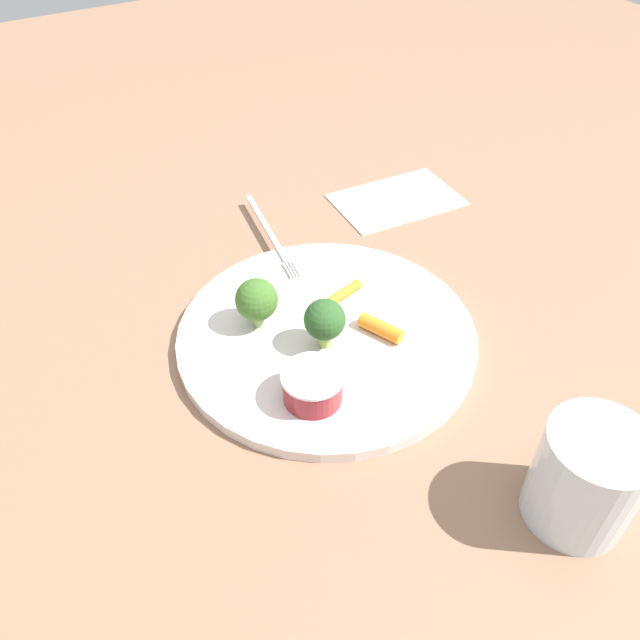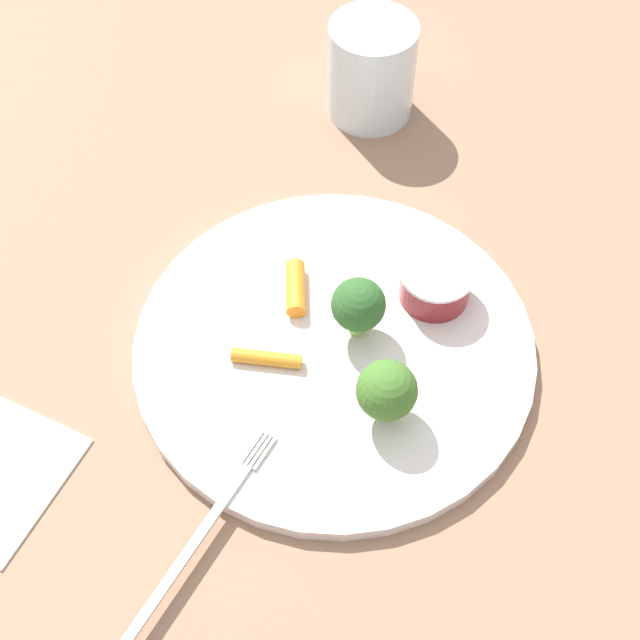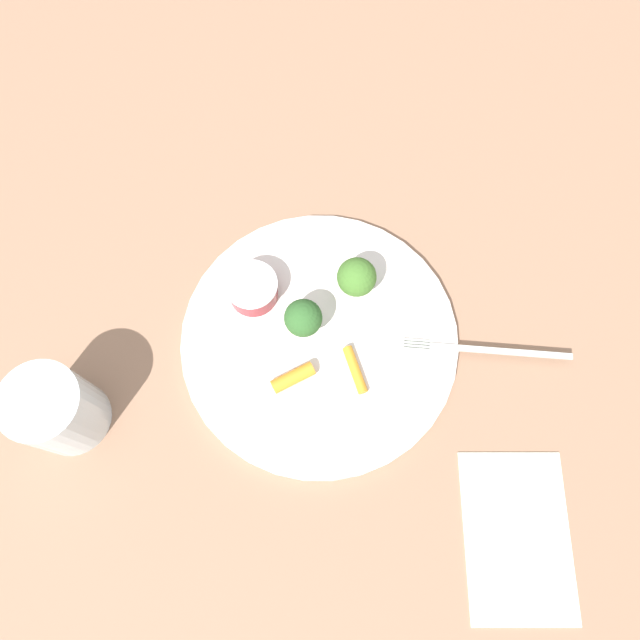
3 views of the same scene
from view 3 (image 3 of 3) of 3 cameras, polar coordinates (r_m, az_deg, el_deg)
ground_plane at (r=0.66m, az=-0.05°, el=-2.01°), size 2.40×2.40×0.00m
plate at (r=0.65m, az=-0.05°, el=-1.86°), size 0.30×0.30×0.01m
sauce_cup at (r=0.65m, az=-6.41°, el=2.92°), size 0.06×0.06×0.03m
broccoli_floret_0 at (r=0.62m, az=-1.60°, el=0.16°), size 0.04×0.04×0.05m
broccoli_floret_1 at (r=0.64m, az=3.49°, el=4.05°), size 0.04×0.04×0.05m
carrot_stick_0 at (r=0.63m, az=-2.58°, el=-5.47°), size 0.03×0.05×0.01m
carrot_stick_1 at (r=0.63m, az=3.34°, el=-4.73°), size 0.05×0.02×0.01m
fork at (r=0.66m, az=15.28°, el=-2.76°), size 0.04×0.18×0.00m
drinking_glass at (r=0.64m, az=-23.66°, el=-7.82°), size 0.08×0.08×0.09m
napkin at (r=0.65m, az=18.17°, el=-18.87°), size 0.17×0.12×0.00m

